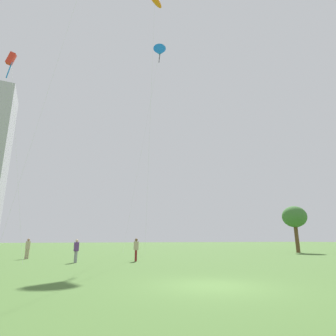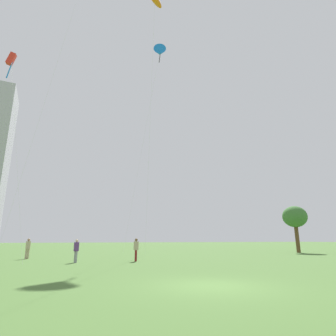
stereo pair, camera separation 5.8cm
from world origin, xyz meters
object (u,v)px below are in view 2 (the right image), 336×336
person_standing_1 (28,247)px  kite_flying_0 (11,60)px  kite_flying_6 (160,52)px  kite_flying_5 (155,0)px  person_standing_2 (136,248)px  park_tree_0 (295,217)px  person_standing_0 (76,249)px

person_standing_1 → kite_flying_0: 18.16m
person_standing_1 → kite_flying_6: size_ratio=0.05×
kite_flying_5 → kite_flying_6: 14.03m
kite_flying_5 → person_standing_1: bearing=163.9°
person_standing_2 → park_tree_0: park_tree_0 is taller
person_standing_1 → person_standing_2: (8.85, -5.58, 0.01)m
kite_flying_0 → person_standing_1: bearing=23.5°
person_standing_0 → kite_flying_5: size_ratio=0.06×
person_standing_2 → kite_flying_0: bearing=-90.7°
person_standing_0 → kite_flying_5: (6.53, 2.33, 27.97)m
person_standing_0 → park_tree_0: size_ratio=0.28×
kite_flying_0 → person_standing_0: bearing=-27.7°
person_standing_1 → kite_flying_0: bearing=9.3°
person_standing_1 → person_standing_0: bearing=113.5°
person_standing_2 → person_standing_0: bearing=-73.8°
person_standing_2 → kite_flying_6: 35.43m
person_standing_1 → kite_flying_6: kite_flying_6 is taller
person_standing_2 → kite_flying_0: (-12.20, 4.12, 17.78)m
person_standing_1 → kite_flying_5: (10.74, -3.10, 27.93)m
park_tree_0 → kite_flying_6: bearing=156.0°
person_standing_1 → park_tree_0: (32.17, 2.20, 3.58)m
kite_flying_6 → kite_flying_0: bearing=-148.4°
person_standing_1 → park_tree_0: park_tree_0 is taller
kite_flying_0 → park_tree_0: size_ratio=3.21×
person_standing_2 → kite_flying_6: bearing=176.1°
person_standing_1 → kite_flying_5: 30.09m
kite_flying_6 → park_tree_0: kite_flying_6 is taller
person_standing_0 → person_standing_1: (-4.21, 5.44, 0.03)m
person_standing_0 → kite_flying_5: 28.81m
kite_flying_5 → kite_flying_6: kite_flying_6 is taller
person_standing_0 → kite_flying_0: kite_flying_0 is taller
kite_flying_5 → kite_flying_0: bearing=173.3°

